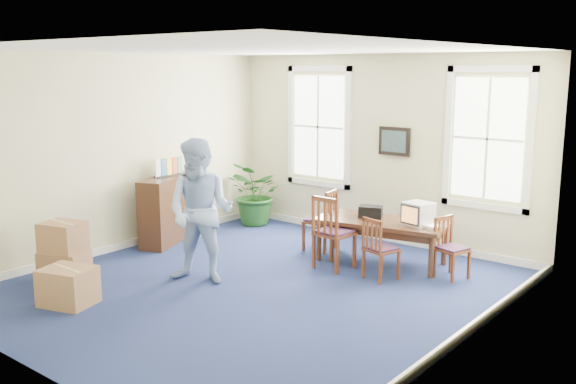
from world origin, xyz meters
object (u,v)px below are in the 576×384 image
Objects in this scene: conference_table at (381,241)px; credenza at (170,207)px; crt_tv at (418,214)px; cardboard_boxes at (80,252)px; man at (201,212)px; chair_near_left at (334,232)px; potted_plant at (257,194)px.

conference_table is 3.72m from credenza.
cardboard_boxes is (-3.32, -3.53, -0.39)m from crt_tv.
crt_tv is at bearing 27.25° from man.
potted_plant is at bearing -22.65° from chair_near_left.
credenza is at bearing 127.79° from man.
potted_plant is (-3.10, 0.61, 0.27)m from conference_table.
cardboard_boxes is (-2.33, -2.80, -0.10)m from chair_near_left.
chair_near_left is at bearing -131.84° from crt_tv.
potted_plant is at bearing -176.57° from crt_tv.
credenza is at bearing 12.11° from chair_near_left.
chair_near_left is at bearing 35.36° from man.
credenza is (-2.04, 1.18, -0.42)m from man.
chair_near_left reaches higher than conference_table.
crt_tv reaches higher than cardboard_boxes.
credenza is (-3.12, -0.51, 0.04)m from chair_near_left.
crt_tv is 1.26m from chair_near_left.
potted_plant is at bearing 158.52° from conference_table.
man is 1.34× the size of credenza.
conference_table is 1.77× the size of chair_near_left.
crt_tv is at bearing 46.73° from cardboard_boxes.
conference_table is 0.82m from chair_near_left.
crt_tv is 0.20× the size of man.
man reaches higher than potted_plant.
crt_tv is 0.26× the size of cardboard_boxes.
man is (-2.07, -2.41, 0.16)m from crt_tv.
cardboard_boxes is (-1.25, -1.11, -0.56)m from man.
man is 1.76m from cardboard_boxes.
potted_plant is at bearing 96.42° from man.
potted_plant reaches higher than credenza.
cardboard_boxes is at bearing -160.40° from man.
cardboard_boxes is at bearing -84.86° from potted_plant.
cardboard_boxes is at bearing 53.14° from chair_near_left.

